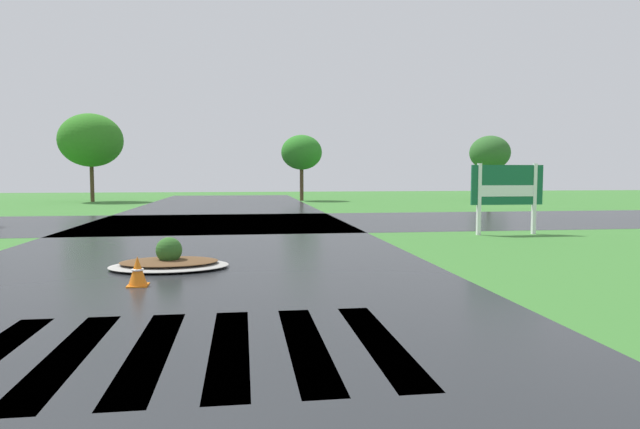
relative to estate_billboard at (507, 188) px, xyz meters
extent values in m
cube|color=#232628|center=(-9.85, -4.62, -1.55)|extent=(10.64, 80.00, 0.01)
cube|color=#232628|center=(-9.85, 5.89, -1.55)|extent=(90.00, 9.58, 0.01)
cube|color=white|center=(-10.75, -10.98, -1.55)|extent=(0.45, 3.31, 0.01)
cube|color=white|center=(-9.85, -10.98, -1.55)|extent=(0.45, 3.31, 0.01)
cube|color=white|center=(-8.95, -10.98, -1.55)|extent=(0.45, 3.31, 0.01)
cube|color=white|center=(-8.05, -10.98, -1.55)|extent=(0.45, 3.31, 0.01)
cube|color=white|center=(-7.15, -10.98, -1.55)|extent=(0.45, 3.31, 0.01)
cube|color=white|center=(0.98, 0.01, -0.36)|extent=(0.12, 0.12, 2.39)
cube|color=white|center=(-0.98, -0.01, -0.36)|extent=(0.12, 0.12, 2.39)
cube|color=#145938|center=(0.00, 0.00, 0.11)|extent=(2.53, 0.10, 1.33)
cube|color=white|center=(0.00, 0.00, -0.09)|extent=(1.92, 0.10, 0.37)
ellipsoid|color=#9E9B93|center=(-10.36, -5.30, -1.50)|extent=(2.54, 1.74, 0.12)
ellipsoid|color=brown|center=(-10.36, -5.30, -1.41)|extent=(2.08, 1.42, 0.10)
sphere|color=#2D6023|center=(-10.36, -5.30, -1.16)|extent=(0.56, 0.56, 0.56)
cone|color=orange|center=(-10.68, -7.15, -1.28)|extent=(0.35, 0.35, 0.55)
torus|color=white|center=(-10.68, -7.15, -1.25)|extent=(0.22, 0.22, 0.04)
cube|color=orange|center=(-10.68, -7.15, -1.54)|extent=(0.36, 0.36, 0.03)
cylinder|color=#4C3823|center=(-19.64, 24.72, -0.11)|extent=(0.28, 0.28, 2.88)
ellipsoid|color=#2E781F|center=(-19.64, 24.72, 2.91)|extent=(4.52, 4.52, 3.84)
cylinder|color=#4C3823|center=(-4.34, 24.20, -0.27)|extent=(0.28, 0.28, 2.58)
ellipsoid|color=#2A7622|center=(-4.34, 24.20, 2.10)|extent=(3.08, 3.08, 2.62)
cylinder|color=#4C3823|center=(10.08, 22.93, -0.27)|extent=(0.28, 0.28, 2.57)
ellipsoid|color=#2D6027|center=(10.08, 22.93, 2.09)|extent=(3.08, 3.08, 2.62)
camera|label=1|loc=(-8.78, -17.42, 0.49)|focal=30.98mm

